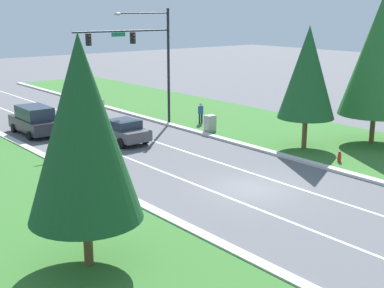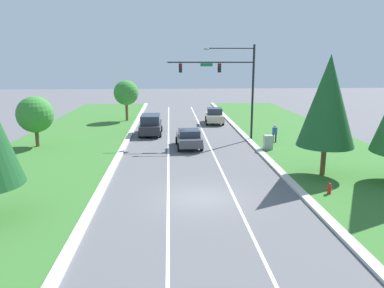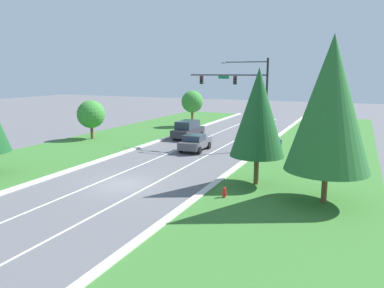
{
  "view_description": "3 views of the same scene",
  "coord_description": "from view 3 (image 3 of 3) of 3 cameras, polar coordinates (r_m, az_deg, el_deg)",
  "views": [
    {
      "loc": [
        -18.04,
        -17.73,
        8.6
      ],
      "look_at": [
        -0.03,
        4.71,
        1.35
      ],
      "focal_mm": 50.0,
      "sensor_mm": 36.0,
      "label": 1
    },
    {
      "loc": [
        -1.66,
        -19.12,
        7.32
      ],
      "look_at": [
        -0.08,
        7.04,
        1.44
      ],
      "focal_mm": 35.0,
      "sensor_mm": 36.0,
      "label": 2
    },
    {
      "loc": [
        14.07,
        -20.07,
        7.35
      ],
      "look_at": [
        1.63,
        7.66,
        1.55
      ],
      "focal_mm": 35.0,
      "sensor_mm": 36.0,
      "label": 3
    }
  ],
  "objects": [
    {
      "name": "fire_hydrant",
      "position": [
        22.42,
        4.94,
        -7.45
      ],
      "size": [
        0.34,
        0.2,
        0.7
      ],
      "color": "red",
      "rests_on": "ground_plane"
    },
    {
      "name": "lane_stripe_inner_left",
      "position": [
        26.62,
        -13.68,
        -5.53
      ],
      "size": [
        0.14,
        81.0,
        0.01
      ],
      "color": "white",
      "rests_on": "ground_plane"
    },
    {
      "name": "grass_verge_left",
      "position": [
        32.86,
        -26.36,
        -3.2
      ],
      "size": [
        10.0,
        90.0,
        0.08
      ],
      "color": "#38702D",
      "rests_on": "ground_plane"
    },
    {
      "name": "lane_stripe_inner_right",
      "position": [
        24.64,
        -6.99,
        -6.63
      ],
      "size": [
        0.14,
        81.0,
        0.01
      ],
      "color": "white",
      "rests_on": "ground_plane"
    },
    {
      "name": "grass_verge_right",
      "position": [
        21.59,
        14.47,
        -9.34
      ],
      "size": [
        10.0,
        90.0,
        0.08
      ],
      "color": "#38702D",
      "rests_on": "ground_plane"
    },
    {
      "name": "graphite_sedan",
      "position": [
        35.72,
        0.44,
        0.25
      ],
      "size": [
        2.25,
        4.29,
        1.59
      ],
      "rotation": [
        0.0,
        0.0,
        0.04
      ],
      "color": "#4C4C51",
      "rests_on": "ground_plane"
    },
    {
      "name": "pedestrian",
      "position": [
        34.59,
        13.18,
        -0.17
      ],
      "size": [
        0.41,
        0.28,
        1.69
      ],
      "rotation": [
        0.0,
        0.0,
        3.3
      ],
      "color": "#232842",
      "rests_on": "ground_plane"
    },
    {
      "name": "charcoal_suv",
      "position": [
        42.51,
        -0.65,
        2.23
      ],
      "size": [
        2.27,
        4.94,
        2.02
      ],
      "rotation": [
        0.0,
        0.0,
        -0.01
      ],
      "color": "#28282D",
      "rests_on": "ground_plane"
    },
    {
      "name": "conifer_far_right_tree",
      "position": [
        21.72,
        20.31,
        5.75
      ],
      "size": [
        4.65,
        4.65,
        9.42
      ],
      "color": "brown",
      "rests_on": "ground_plane"
    },
    {
      "name": "traffic_signal_mast",
      "position": [
        36.63,
        8.02,
        8.2
      ],
      "size": [
        7.92,
        0.41,
        8.71
      ],
      "color": "black",
      "rests_on": "ground_plane"
    },
    {
      "name": "ground_plane",
      "position": [
        25.59,
        -10.47,
        -6.08
      ],
      "size": [
        160.0,
        160.0,
        0.0
      ],
      "primitive_type": "plane",
      "color": "#5B5B60"
    },
    {
      "name": "champagne_sedan",
      "position": [
        46.12,
        10.83,
        2.59
      ],
      "size": [
        2.27,
        4.34,
        1.86
      ],
      "rotation": [
        0.0,
        0.0,
        -0.06
      ],
      "color": "beige",
      "rests_on": "ground_plane"
    },
    {
      "name": "oak_near_left_tree",
      "position": [
        51.45,
        0.04,
        6.46
      ],
      "size": [
        2.98,
        2.98,
        4.97
      ],
      "color": "brown",
      "rests_on": "ground_plane"
    },
    {
      "name": "curb_strip_left",
      "position": [
        29.06,
        -19.72,
        -4.34
      ],
      "size": [
        0.5,
        90.0,
        0.15
      ],
      "color": "beige",
      "rests_on": "ground_plane"
    },
    {
      "name": "oak_far_left_tree",
      "position": [
        43.0,
        -15.14,
        4.39
      ],
      "size": [
        3.08,
        3.08,
        4.38
      ],
      "color": "brown",
      "rests_on": "ground_plane"
    },
    {
      "name": "utility_cabinet",
      "position": [
        32.44,
        10.09,
        -1.32
      ],
      "size": [
        0.7,
        0.6,
        1.26
      ],
      "color": "#9E9E99",
      "rests_on": "ground_plane"
    },
    {
      "name": "conifer_near_right_tree",
      "position": [
        24.44,
        10.04,
        4.74
      ],
      "size": [
        3.56,
        3.56,
        7.69
      ],
      "color": "brown",
      "rests_on": "ground_plane"
    },
    {
      "name": "curb_strip_right",
      "position": [
        22.95,
        1.34,
        -7.68
      ],
      "size": [
        0.5,
        90.0,
        0.15
      ],
      "color": "beige",
      "rests_on": "ground_plane"
    }
  ]
}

